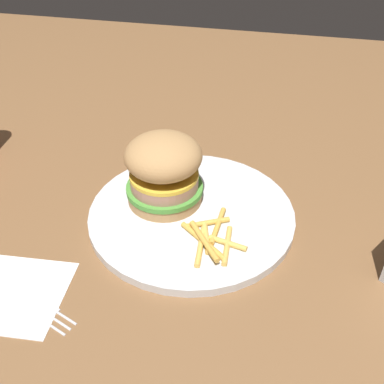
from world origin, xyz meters
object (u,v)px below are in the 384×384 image
Objects in this scene: sandwich at (164,169)px; fork at (17,293)px; fries_pile at (211,238)px; napkin at (16,294)px; plate at (192,213)px.

sandwich is 0.23m from fork.
fries_pile reaches higher than fork.
napkin is 0.66× the size of fork.
sandwich reaches higher than fries_pile.
sandwich is 0.63× the size of fork.
sandwich is (0.01, 0.04, 0.06)m from plate.
fork is (-0.00, -0.00, 0.00)m from napkin.
plate is 0.24m from fork.
plate is at bearing 34.34° from fries_pile.
fries_pile is (-0.07, -0.08, -0.05)m from sandwich.
plate is 0.07m from fries_pile.
plate reaches higher than napkin.
plate is at bearing -109.50° from sandwich.
plate is 2.53× the size of napkin.
fork is (-0.18, 0.16, -0.00)m from plate.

